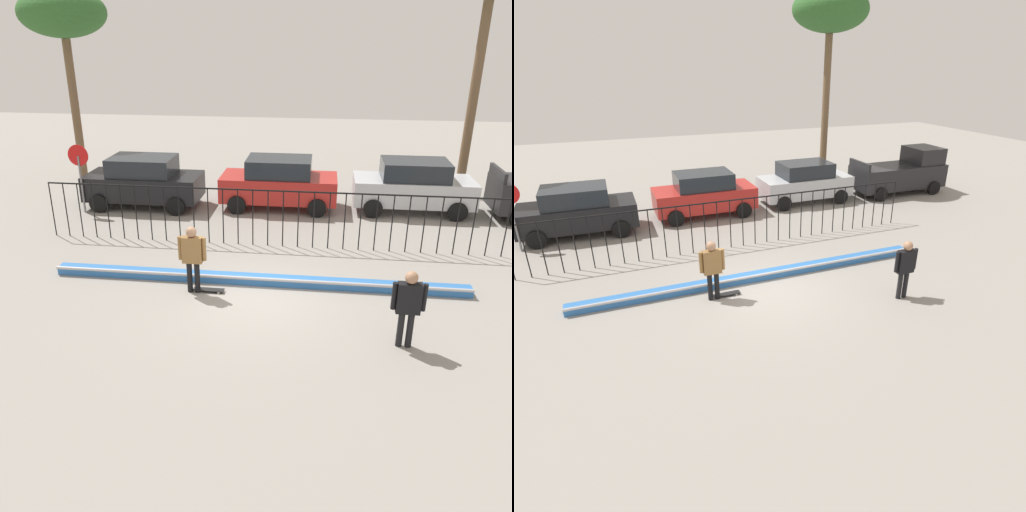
% 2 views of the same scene
% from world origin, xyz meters
% --- Properties ---
extents(ground_plane, '(60.00, 60.00, 0.00)m').
position_xyz_m(ground_plane, '(0.00, 0.00, 0.00)').
color(ground_plane, gray).
extents(bowl_coping_ledge, '(11.00, 0.40, 0.27)m').
position_xyz_m(bowl_coping_ledge, '(0.00, 0.79, 0.12)').
color(bowl_coping_ledge, '#2D6BB7').
rests_on(bowl_coping_ledge, ground).
extents(perimeter_fence, '(14.04, 0.04, 1.79)m').
position_xyz_m(perimeter_fence, '(-0.00, 3.52, 1.10)').
color(perimeter_fence, black).
rests_on(perimeter_fence, ground).
extents(skateboarder, '(0.72, 0.27, 1.78)m').
position_xyz_m(skateboarder, '(-1.54, 0.12, 1.07)').
color(skateboarder, black).
rests_on(skateboarder, ground).
extents(skateboard, '(0.80, 0.20, 0.07)m').
position_xyz_m(skateboard, '(-1.16, 0.16, 0.06)').
color(skateboard, black).
rests_on(skateboard, ground).
extents(camera_operator, '(0.71, 0.27, 1.75)m').
position_xyz_m(camera_operator, '(3.48, -1.78, 1.05)').
color(camera_operator, black).
rests_on(camera_operator, ground).
extents(parked_car_black, '(4.30, 2.12, 1.90)m').
position_xyz_m(parked_car_black, '(-5.08, 6.95, 0.97)').
color(parked_car_black, black).
rests_on(parked_car_black, ground).
extents(parked_car_red, '(4.30, 2.12, 1.90)m').
position_xyz_m(parked_car_red, '(0.00, 7.40, 0.97)').
color(parked_car_red, '#B2231E').
rests_on(parked_car_red, ground).
extents(parked_car_silver, '(4.30, 2.12, 1.90)m').
position_xyz_m(parked_car_silver, '(4.92, 7.60, 0.97)').
color(parked_car_silver, '#B7BABF').
rests_on(parked_car_silver, ground).
extents(pickup_truck, '(4.70, 2.12, 2.24)m').
position_xyz_m(pickup_truck, '(10.22, 7.25, 1.04)').
color(pickup_truck, black).
rests_on(pickup_truck, ground).
extents(palm_tree_tall, '(3.66, 3.66, 9.44)m').
position_xyz_m(palm_tree_tall, '(7.21, 10.10, 8.27)').
color(palm_tree_tall, brown).
rests_on(palm_tree_tall, ground).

